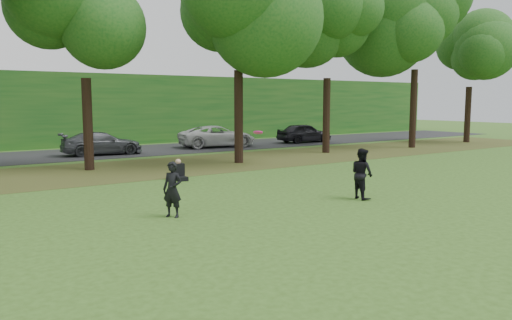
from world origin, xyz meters
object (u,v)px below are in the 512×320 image
at_px(player_right, 362,174).
at_px(player_left, 172,190).
at_px(frisbee, 258,132).
at_px(seated_person, 179,172).

bearing_deg(player_right, player_left, 87.27).
xyz_separation_m(player_left, frisbee, (2.46, -0.47, 1.47)).
distance_m(player_left, player_right, 6.15).
bearing_deg(seated_person, frisbee, -90.49).
height_order(player_left, frisbee, frisbee).
relative_size(player_left, frisbee, 5.41).
relative_size(player_left, player_right, 0.93).
bearing_deg(frisbee, player_left, 169.18).
xyz_separation_m(player_right, seated_person, (-3.12, 6.79, -0.50)).
distance_m(player_right, seated_person, 7.49).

